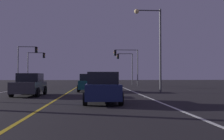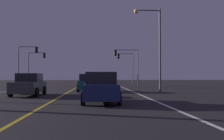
{
  "view_description": "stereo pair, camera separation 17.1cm",
  "coord_description": "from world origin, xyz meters",
  "px_view_note": "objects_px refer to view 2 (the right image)",
  "views": [
    {
      "loc": [
        2.43,
        -1.78,
        1.47
      ],
      "look_at": [
        4.47,
        28.39,
        2.23
      ],
      "focal_mm": 40.58,
      "sensor_mm": 36.0,
      "label": 1
    },
    {
      "loc": [
        2.61,
        -1.78,
        1.47
      ],
      "look_at": [
        4.47,
        28.39,
        2.23
      ],
      "focal_mm": 40.58,
      "sensor_mm": 36.0,
      "label": 2
    }
  ],
  "objects_px": {
    "traffic_light_near_right": "(126,59)",
    "car_oncoming": "(29,85)",
    "traffic_light_far_left": "(37,61)",
    "street_lamp_right_far": "(154,39)",
    "traffic_light_far_right": "(125,62)",
    "car_ahead_far": "(88,83)",
    "traffic_light_near_left": "(28,57)",
    "car_lead_same_lane": "(101,88)"
  },
  "relations": [
    {
      "from": "car_oncoming",
      "to": "street_lamp_right_far",
      "type": "bearing_deg",
      "value": 106.19
    },
    {
      "from": "car_ahead_far",
      "to": "traffic_light_far_left",
      "type": "distance_m",
      "value": 21.43
    },
    {
      "from": "car_ahead_far",
      "to": "traffic_light_far_right",
      "type": "distance_m",
      "value": 20.13
    },
    {
      "from": "traffic_light_near_right",
      "to": "traffic_light_far_left",
      "type": "relative_size",
      "value": 1.0
    },
    {
      "from": "traffic_light_near_left",
      "to": "car_ahead_far",
      "type": "bearing_deg",
      "value": -54.99
    },
    {
      "from": "car_oncoming",
      "to": "traffic_light_near_left",
      "type": "height_order",
      "value": "traffic_light_near_left"
    },
    {
      "from": "car_ahead_far",
      "to": "traffic_light_far_left",
      "type": "relative_size",
      "value": 0.78
    },
    {
      "from": "traffic_light_near_right",
      "to": "traffic_light_far_left",
      "type": "bearing_deg",
      "value": -20.44
    },
    {
      "from": "car_lead_same_lane",
      "to": "traffic_light_far_left",
      "type": "xyz_separation_m",
      "value": [
        -10.42,
        29.73,
        3.28
      ]
    },
    {
      "from": "car_lead_same_lane",
      "to": "car_oncoming",
      "type": "relative_size",
      "value": 1.0
    },
    {
      "from": "car_lead_same_lane",
      "to": "traffic_light_near_left",
      "type": "distance_m",
      "value": 26.63
    },
    {
      "from": "traffic_light_near_left",
      "to": "traffic_light_far_right",
      "type": "xyz_separation_m",
      "value": [
        15.29,
        5.5,
        -0.31
      ]
    },
    {
      "from": "traffic_light_near_right",
      "to": "car_oncoming",
      "type": "bearing_deg",
      "value": 62.49
    },
    {
      "from": "car_lead_same_lane",
      "to": "traffic_light_near_right",
      "type": "bearing_deg",
      "value": -10.16
    },
    {
      "from": "traffic_light_near_left",
      "to": "street_lamp_right_far",
      "type": "distance_m",
      "value": 21.98
    },
    {
      "from": "car_lead_same_lane",
      "to": "car_oncoming",
      "type": "bearing_deg",
      "value": 43.86
    },
    {
      "from": "car_oncoming",
      "to": "car_ahead_far",
      "type": "bearing_deg",
      "value": 139.92
    },
    {
      "from": "car_oncoming",
      "to": "car_lead_same_lane",
      "type": "bearing_deg",
      "value": 43.86
    },
    {
      "from": "car_ahead_far",
      "to": "car_oncoming",
      "type": "relative_size",
      "value": 1.0
    },
    {
      "from": "street_lamp_right_far",
      "to": "traffic_light_near_left",
      "type": "bearing_deg",
      "value": -45.4
    },
    {
      "from": "car_ahead_far",
      "to": "car_lead_same_lane",
      "type": "bearing_deg",
      "value": -174.51
    },
    {
      "from": "traffic_light_near_left",
      "to": "car_oncoming",
      "type": "bearing_deg",
      "value": -74.66
    },
    {
      "from": "car_oncoming",
      "to": "traffic_light_near_right",
      "type": "xyz_separation_m",
      "value": [
        9.71,
        18.64,
        3.33
      ]
    },
    {
      "from": "car_ahead_far",
      "to": "traffic_light_far_right",
      "type": "xyz_separation_m",
      "value": [
        5.84,
        18.99,
        3.22
      ]
    },
    {
      "from": "car_lead_same_lane",
      "to": "street_lamp_right_far",
      "type": "xyz_separation_m",
      "value": [
        4.95,
        8.58,
        4.08
      ]
    },
    {
      "from": "car_oncoming",
      "to": "traffic_light_near_right",
      "type": "distance_m",
      "value": 21.28
    },
    {
      "from": "car_lead_same_lane",
      "to": "car_oncoming",
      "type": "height_order",
      "value": "same"
    },
    {
      "from": "traffic_light_far_left",
      "to": "street_lamp_right_far",
      "type": "relative_size",
      "value": 0.73
    },
    {
      "from": "car_ahead_far",
      "to": "street_lamp_right_far",
      "type": "distance_m",
      "value": 7.55
    },
    {
      "from": "car_lead_same_lane",
      "to": "traffic_light_near_right",
      "type": "distance_m",
      "value": 24.84
    },
    {
      "from": "car_ahead_far",
      "to": "traffic_light_near_right",
      "type": "relative_size",
      "value": 0.78
    },
    {
      "from": "car_ahead_far",
      "to": "car_oncoming",
      "type": "xyz_separation_m",
      "value": [
        -4.34,
        -5.15,
        0.0
      ]
    },
    {
      "from": "car_ahead_far",
      "to": "traffic_light_far_right",
      "type": "height_order",
      "value": "traffic_light_far_right"
    },
    {
      "from": "car_lead_same_lane",
      "to": "traffic_light_far_left",
      "type": "height_order",
      "value": "traffic_light_far_left"
    },
    {
      "from": "street_lamp_right_far",
      "to": "traffic_light_far_right",
      "type": "bearing_deg",
      "value": -89.63
    },
    {
      "from": "car_ahead_far",
      "to": "traffic_light_near_left",
      "type": "height_order",
      "value": "traffic_light_near_left"
    },
    {
      "from": "car_ahead_far",
      "to": "traffic_light_far_right",
      "type": "relative_size",
      "value": 0.79
    },
    {
      "from": "car_lead_same_lane",
      "to": "traffic_light_far_right",
      "type": "height_order",
      "value": "traffic_light_far_right"
    },
    {
      "from": "car_oncoming",
      "to": "traffic_light_far_right",
      "type": "distance_m",
      "value": 26.4
    },
    {
      "from": "traffic_light_far_left",
      "to": "street_lamp_right_far",
      "type": "height_order",
      "value": "street_lamp_right_far"
    },
    {
      "from": "car_oncoming",
      "to": "traffic_light_near_left",
      "type": "distance_m",
      "value": 19.65
    },
    {
      "from": "car_ahead_far",
      "to": "traffic_light_near_left",
      "type": "xyz_separation_m",
      "value": [
        -9.45,
        13.49,
        3.53
      ]
    }
  ]
}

